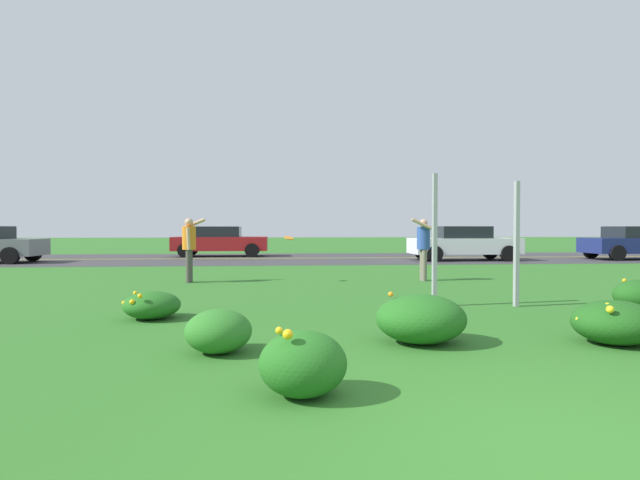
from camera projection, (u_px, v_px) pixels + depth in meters
ground_plane at (347, 282)px, 12.95m from camera, size 120.00×120.00×0.00m
highway_strip at (318, 258)px, 22.83m from camera, size 120.00×8.67×0.01m
highway_center_stripe at (318, 258)px, 22.83m from camera, size 120.00×0.16×0.00m
daylily_clump_mid_center at (152, 305)px, 7.65m from camera, size 0.85×0.86×0.44m
daylily_clump_front_left at (615, 322)px, 5.98m from camera, size 1.01×0.92×0.52m
daylily_clump_front_center at (421, 319)px, 6.04m from camera, size 1.09×0.99×0.62m
daylily_clump_mid_left at (303, 363)px, 4.13m from camera, size 0.73×0.70×0.60m
daylily_clump_near_camera at (218, 331)px, 5.56m from camera, size 0.74×0.73×0.48m
sign_post_near_path at (435, 240)px, 8.83m from camera, size 0.07×0.10×2.34m
sign_post_by_roadside at (516, 244)px, 8.82m from camera, size 0.07×0.10×2.21m
person_thrower_orange_shirt at (189, 244)px, 12.74m from camera, size 0.55×0.49×1.64m
person_catcher_blue_shirt at (423, 244)px, 13.16m from camera, size 0.54×0.49×1.64m
frisbee_orange at (289, 238)px, 12.75m from camera, size 0.26×0.24×0.13m
car_red_center_left at (220, 241)px, 24.38m from camera, size 4.50×2.00×1.45m
car_white_center_right at (463, 243)px, 21.37m from camera, size 4.50×2.00×1.45m
car_navy_rightmost at (637, 243)px, 22.02m from camera, size 4.50×2.00×1.45m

